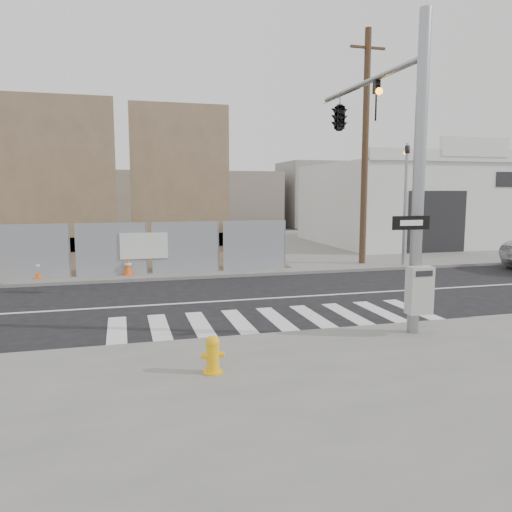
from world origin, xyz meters
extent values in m
plane|color=black|center=(0.00, 0.00, 0.00)|extent=(100.00, 100.00, 0.00)
cube|color=slate|center=(0.00, 14.00, 0.06)|extent=(50.00, 20.00, 0.12)
cylinder|color=gray|center=(2.50, -4.80, 3.62)|extent=(0.26, 0.26, 7.00)
cylinder|color=gray|center=(2.50, -2.20, 6.12)|extent=(0.14, 5.20, 0.14)
cube|color=#B2B2AF|center=(2.45, -5.08, 1.15)|extent=(0.55, 0.30, 1.05)
cube|color=black|center=(2.25, -4.96, 2.62)|extent=(0.90, 0.03, 0.30)
cube|color=silver|center=(2.25, -4.98, 2.62)|extent=(0.55, 0.01, 0.12)
imported|color=black|center=(2.50, -2.80, 5.57)|extent=(0.16, 0.20, 1.00)
imported|color=black|center=(2.50, -0.60, 5.57)|extent=(0.53, 2.48, 1.00)
cylinder|color=gray|center=(8.00, 4.60, 2.72)|extent=(0.12, 0.12, 5.20)
imported|color=black|center=(8.00, 4.60, 5.22)|extent=(0.16, 0.20, 1.00)
cube|color=brown|center=(-7.00, 13.00, 4.12)|extent=(6.00, 0.50, 8.00)
cube|color=brown|center=(-7.00, 13.40, 0.52)|extent=(6.00, 1.30, 0.80)
cube|color=brown|center=(-0.50, 14.00, 4.12)|extent=(5.50, 0.50, 8.00)
cube|color=brown|center=(-0.50, 14.40, 0.52)|extent=(5.50, 1.30, 0.80)
cube|color=silver|center=(14.00, 13.00, 2.52)|extent=(12.00, 10.00, 4.80)
cube|color=silver|center=(14.00, 8.00, 5.12)|extent=(12.00, 0.30, 0.60)
cube|color=silver|center=(14.00, 7.95, 5.57)|extent=(4.00, 0.30, 1.00)
cube|color=black|center=(12.00, 7.98, 1.72)|extent=(3.40, 0.06, 3.20)
cylinder|color=brown|center=(6.50, 5.50, 5.12)|extent=(0.28, 0.28, 10.00)
cube|color=brown|center=(6.50, 5.50, 9.32)|extent=(1.60, 0.10, 0.10)
cylinder|color=#FDB70E|center=(-2.34, -6.14, 0.14)|extent=(0.46, 0.46, 0.04)
cylinder|color=#FDB70E|center=(-2.34, -6.14, 0.39)|extent=(0.30, 0.30, 0.53)
sphere|color=#FDB70E|center=(-2.34, -6.14, 0.67)|extent=(0.25, 0.25, 0.25)
cylinder|color=#FDB70E|center=(-2.48, -6.14, 0.44)|extent=(0.15, 0.14, 0.10)
cylinder|color=#FDB70E|center=(-2.20, -6.14, 0.44)|extent=(0.15, 0.14, 0.10)
cube|color=#F9560D|center=(-6.83, 5.10, 0.14)|extent=(0.47, 0.47, 0.03)
cone|color=#F9560D|center=(-6.83, 5.10, 0.50)|extent=(0.42, 0.42, 0.75)
cylinder|color=silver|center=(-6.83, 5.10, 0.60)|extent=(0.29, 0.29, 0.09)
cube|color=#FF550D|center=(-3.63, 4.92, 0.13)|extent=(0.39, 0.39, 0.03)
cone|color=#FF550D|center=(-3.63, 4.92, 0.45)|extent=(0.34, 0.34, 0.65)
cylinder|color=silver|center=(-3.63, 4.92, 0.54)|extent=(0.25, 0.25, 0.07)
camera|label=1|loc=(-3.82, -14.50, 3.30)|focal=35.00mm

